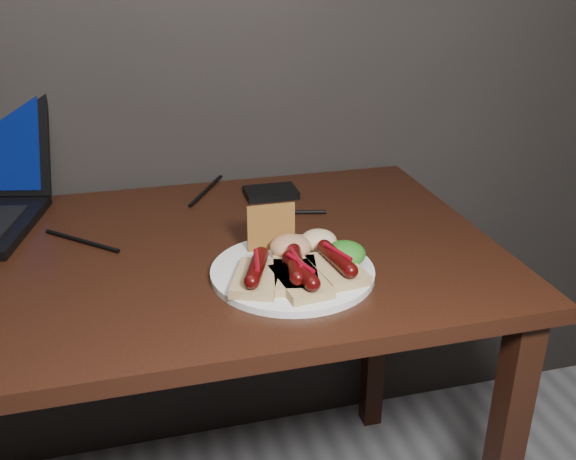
# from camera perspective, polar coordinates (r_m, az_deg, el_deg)

# --- Properties ---
(desk) EXTENTS (1.40, 0.70, 0.75)m
(desk) POSITION_cam_1_polar(r_m,az_deg,el_deg) (1.22, -15.19, -6.26)
(desk) COLOR black
(desk) RESTS_ON ground
(hard_drive) EXTENTS (0.11, 0.08, 0.02)m
(hard_drive) POSITION_cam_1_polar(r_m,az_deg,el_deg) (1.41, -1.53, 3.35)
(hard_drive) COLOR black
(hard_drive) RESTS_ON desk
(desk_cables) EXTENTS (0.84, 0.40, 0.01)m
(desk_cables) POSITION_cam_1_polar(r_m,az_deg,el_deg) (1.32, -14.80, 0.71)
(desk_cables) COLOR black
(desk_cables) RESTS_ON desk
(plate) EXTENTS (0.30, 0.30, 0.01)m
(plate) POSITION_cam_1_polar(r_m,az_deg,el_deg) (1.08, 0.40, -3.74)
(plate) COLOR white
(plate) RESTS_ON desk
(bread_sausage_left) EXTENTS (0.11, 0.13, 0.04)m
(bread_sausage_left) POSITION_cam_1_polar(r_m,az_deg,el_deg) (1.02, -2.79, -3.90)
(bread_sausage_left) COLOR tan
(bread_sausage_left) RESTS_ON plate
(bread_sausage_center) EXTENTS (0.09, 0.13, 0.04)m
(bread_sausage_center) POSITION_cam_1_polar(r_m,az_deg,el_deg) (1.03, 0.67, -3.58)
(bread_sausage_center) COLOR tan
(bread_sausage_center) RESTS_ON plate
(bread_sausage_right) EXTENTS (0.09, 0.12, 0.04)m
(bread_sausage_right) POSITION_cam_1_polar(r_m,az_deg,el_deg) (1.05, 4.35, -3.09)
(bread_sausage_right) COLOR tan
(bread_sausage_right) RESTS_ON plate
(bread_sausage_extra) EXTENTS (0.08, 0.12, 0.04)m
(bread_sausage_extra) POSITION_cam_1_polar(r_m,az_deg,el_deg) (1.02, 1.12, -4.16)
(bread_sausage_extra) COLOR tan
(bread_sausage_extra) RESTS_ON plate
(crispbread) EXTENTS (0.08, 0.01, 0.08)m
(crispbread) POSITION_cam_1_polar(r_m,az_deg,el_deg) (1.12, -1.52, 0.25)
(crispbread) COLOR #A8702E
(crispbread) RESTS_ON plate
(salad_greens) EXTENTS (0.07, 0.07, 0.04)m
(salad_greens) POSITION_cam_1_polar(r_m,az_deg,el_deg) (1.09, 5.09, -2.10)
(salad_greens) COLOR #175811
(salad_greens) RESTS_ON plate
(salsa_mound) EXTENTS (0.07, 0.07, 0.04)m
(salsa_mound) POSITION_cam_1_polar(r_m,az_deg,el_deg) (1.10, 0.23, -1.52)
(salsa_mound) COLOR #AA2A11
(salsa_mound) RESTS_ON plate
(coleslaw_mound) EXTENTS (0.06, 0.06, 0.04)m
(coleslaw_mound) POSITION_cam_1_polar(r_m,az_deg,el_deg) (1.13, 2.74, -0.92)
(coleslaw_mound) COLOR beige
(coleslaw_mound) RESTS_ON plate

